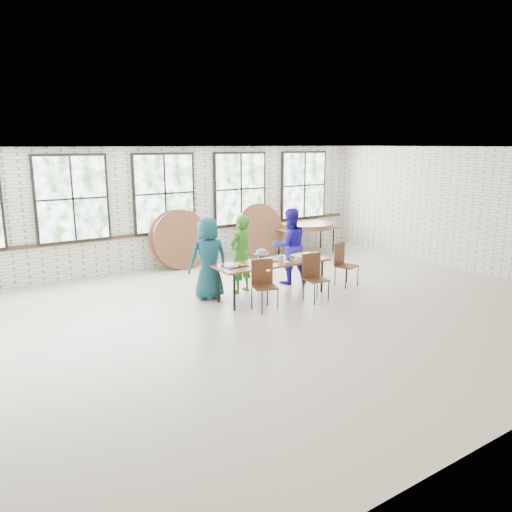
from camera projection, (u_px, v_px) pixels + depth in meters
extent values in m
plane|color=beige|center=(268.00, 316.00, 9.06)|extent=(12.00, 12.00, 0.00)
plane|color=white|center=(269.00, 148.00, 8.41)|extent=(12.00, 12.00, 0.00)
plane|color=silver|center=(164.00, 208.00, 12.38)|extent=(12.00, 0.00, 12.00)
plane|color=silver|center=(472.00, 210.00, 12.00)|extent=(0.00, 9.00, 9.00)
cube|color=#422819|center=(166.00, 232.00, 12.49)|extent=(11.80, 0.05, 0.08)
cube|color=black|center=(72.00, 199.00, 11.05)|extent=(1.62, 0.05, 1.97)
cube|color=white|center=(73.00, 199.00, 11.02)|extent=(1.50, 0.01, 1.85)
cube|color=black|center=(164.00, 193.00, 12.25)|extent=(1.62, 0.05, 1.97)
cube|color=white|center=(165.00, 193.00, 12.22)|extent=(1.50, 0.01, 1.85)
cube|color=black|center=(240.00, 189.00, 13.45)|extent=(1.62, 0.05, 1.97)
cube|color=white|center=(241.00, 189.00, 13.42)|extent=(1.50, 0.01, 1.85)
cube|color=black|center=(304.00, 185.00, 14.64)|extent=(1.62, 0.05, 1.97)
cube|color=white|center=(304.00, 185.00, 14.61)|extent=(1.50, 0.01, 1.85)
cube|color=brown|center=(272.00, 263.00, 10.06)|extent=(2.44, 0.92, 0.04)
cylinder|color=black|center=(234.00, 292.00, 9.31)|extent=(0.05, 0.05, 0.70)
cylinder|color=black|center=(218.00, 285.00, 9.80)|extent=(0.05, 0.05, 0.70)
cylinder|color=black|center=(322.00, 276.00, 10.49)|extent=(0.05, 0.05, 0.70)
cylinder|color=black|center=(304.00, 270.00, 10.98)|extent=(0.05, 0.05, 0.70)
cube|color=#4C2C19|center=(265.00, 287.00, 9.31)|extent=(0.53, 0.51, 0.03)
cube|color=#4C2C19|center=(262.00, 272.00, 9.44)|extent=(0.41, 0.16, 0.50)
cylinder|color=black|center=(262.00, 303.00, 9.13)|extent=(0.02, 0.02, 0.44)
cylinder|color=black|center=(252.00, 298.00, 9.40)|extent=(0.02, 0.02, 0.44)
cylinder|color=black|center=(278.00, 299.00, 9.33)|extent=(0.02, 0.02, 0.44)
cylinder|color=black|center=(267.00, 295.00, 9.60)|extent=(0.02, 0.02, 0.44)
cube|color=#4C2C19|center=(316.00, 280.00, 9.83)|extent=(0.47, 0.45, 0.03)
cube|color=#4C2C19|center=(311.00, 265.00, 9.94)|extent=(0.42, 0.09, 0.50)
cylinder|color=black|center=(314.00, 294.00, 9.64)|extent=(0.02, 0.02, 0.44)
cylinder|color=black|center=(303.00, 290.00, 9.92)|extent=(0.02, 0.02, 0.44)
cylinder|color=black|center=(328.00, 291.00, 9.84)|extent=(0.02, 0.02, 0.44)
cylinder|color=black|center=(317.00, 287.00, 10.11)|extent=(0.02, 0.02, 0.44)
cube|color=#4C2C19|center=(347.00, 266.00, 10.91)|extent=(0.52, 0.51, 0.03)
cube|color=#4C2C19|center=(340.00, 254.00, 10.97)|extent=(0.41, 0.16, 0.50)
cylinder|color=black|center=(346.00, 279.00, 10.73)|extent=(0.02, 0.02, 0.44)
cylinder|color=black|center=(335.00, 276.00, 11.00)|extent=(0.02, 0.02, 0.44)
cylinder|color=black|center=(358.00, 277.00, 10.92)|extent=(0.02, 0.02, 0.44)
cylinder|color=black|center=(347.00, 273.00, 11.20)|extent=(0.02, 0.02, 0.44)
imported|color=#19545F|center=(208.00, 258.00, 9.96)|extent=(0.86, 0.61, 1.65)
imported|color=#2C8222|center=(241.00, 254.00, 10.38)|extent=(0.69, 0.56, 1.63)
imported|color=#12213A|center=(262.00, 268.00, 10.76)|extent=(0.59, 0.37, 0.87)
imported|color=#2719B5|center=(290.00, 246.00, 11.08)|extent=(0.95, 0.81, 1.69)
cube|color=brown|center=(307.00, 228.00, 14.23)|extent=(1.84, 0.87, 0.04)
cylinder|color=black|center=(291.00, 245.00, 13.66)|extent=(0.04, 0.04, 0.70)
cylinder|color=black|center=(279.00, 242.00, 14.11)|extent=(0.04, 0.04, 0.70)
cylinder|color=black|center=(333.00, 239.00, 14.51)|extent=(0.04, 0.04, 0.70)
cylinder|color=black|center=(321.00, 236.00, 14.96)|extent=(0.04, 0.04, 0.70)
cube|color=black|center=(235.00, 266.00, 9.68)|extent=(0.44, 0.33, 0.02)
cube|color=black|center=(268.00, 261.00, 10.11)|extent=(0.44, 0.33, 0.02)
cube|color=black|center=(298.00, 255.00, 10.59)|extent=(0.44, 0.33, 0.02)
cylinder|color=black|center=(264.00, 263.00, 9.73)|extent=(0.09, 0.09, 0.09)
cube|color=red|center=(281.00, 260.00, 9.97)|extent=(0.06, 0.06, 0.11)
cylinder|color=#163FA7|center=(288.00, 259.00, 10.10)|extent=(0.07, 0.07, 0.10)
cylinder|color=orange|center=(316.00, 255.00, 10.43)|extent=(0.07, 0.07, 0.11)
cylinder|color=white|center=(299.00, 258.00, 10.14)|extent=(0.17, 0.17, 0.10)
ellipsoid|color=white|center=(256.00, 267.00, 9.55)|extent=(0.11, 0.11, 0.05)
ellipsoid|color=white|center=(287.00, 262.00, 9.91)|extent=(0.11, 0.11, 0.05)
ellipsoid|color=white|center=(297.00, 257.00, 10.37)|extent=(0.11, 0.11, 0.05)
cylinder|color=brown|center=(307.00, 227.00, 14.22)|extent=(1.50, 1.50, 0.04)
cylinder|color=brown|center=(307.00, 225.00, 14.21)|extent=(1.50, 1.50, 0.04)
cylinder|color=brown|center=(307.00, 223.00, 14.20)|extent=(1.50, 1.50, 0.04)
cylinder|color=brown|center=(177.00, 239.00, 12.43)|extent=(1.50, 0.40, 1.47)
cylinder|color=brown|center=(182.00, 240.00, 12.39)|extent=(1.50, 0.33, 1.48)
cylinder|color=brown|center=(261.00, 231.00, 13.68)|extent=(1.50, 0.37, 1.47)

